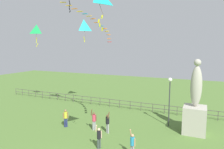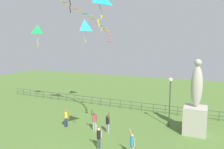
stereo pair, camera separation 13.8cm
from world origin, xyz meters
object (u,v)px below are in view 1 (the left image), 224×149
Objects in this scene: person_1 at (132,143)px; kite_2 at (84,26)px; kite_0 at (37,30)px; streamer_kite at (66,1)px; statue_monument at (195,111)px; person_0 at (108,122)px; person_4 at (66,117)px; lamppost at (170,91)px; person_3 at (99,136)px; person_2 at (94,120)px.

kite_2 reaches higher than person_1.
streamer_kite is (6.48, -2.94, 2.16)m from kite_0.
person_0 is (-6.56, -2.94, -0.95)m from statue_monument.
kite_2 is at bearing 105.88° from person_4.
lamppost is 6.86m from person_1.
person_0 reaches higher than person_3.
streamer_kite is (-4.76, 1.33, 10.32)m from person_0.
person_1 is 1.02× the size of person_3.
person_1 is at bearing -121.89° from statue_monument.
kite_2 reaches higher than person_4.
person_1 is 5.20m from person_2.
lamppost is at bearing 78.01° from person_1.
person_4 is (-2.63, -0.43, -0.00)m from person_2.
person_3 is 12.32m from streamer_kite.
kite_0 is at bearing 154.01° from person_1.
person_1 is 2.48m from person_3.
lamppost is 2.52× the size of person_3.
person_2 is at bearing -19.92° from streamer_kite.
statue_monument reaches higher than lamppost.
kite_2 is (-12.29, 2.91, 7.58)m from statue_monument.
person_0 is at bearing 4.82° from person_4.
kite_2 is (-4.39, 5.76, 8.53)m from person_2.
person_4 is (-8.36, -3.96, -2.29)m from lamppost.
person_4 is 10.49m from streamer_kite.
person_2 is at bearing 9.22° from person_4.
statue_monument is 3.32× the size of person_2.
streamer_kite reaches higher than person_4.
kite_2 is at bearing 126.59° from person_3.
kite_2 is at bearing 16.00° from kite_0.
person_4 is (-4.54, 2.30, 0.05)m from person_3.
kite_2 reaches higher than person_0.
kite_0 is (-9.90, 4.18, 8.16)m from person_2.
streamer_kite reaches higher than kite_0.
streamer_kite is at bearing 152.73° from person_1.
person_0 is at bearing -3.99° from person_2.
person_3 is 0.69× the size of kite_2.
person_2 is (-7.89, -2.85, -0.95)m from statue_monument.
kite_2 is at bearing 134.40° from person_0.
streamer_kite is at bearing 160.08° from person_2.
lamppost is 0.64× the size of streamer_kite.
streamer_kite is at bearing -24.40° from kite_0.
person_1 reaches higher than person_4.
person_3 is (0.57, -2.64, -0.05)m from person_0.
statue_monument reaches higher than person_1.
person_3 is at bearing -121.40° from lamppost.
kite_2 reaches higher than statue_monument.
kite_2 reaches higher than person_2.
person_2 is 0.73× the size of kite_2.
statue_monument is at bearing 58.11° from person_1.
kite_0 is at bearing -164.00° from kite_2.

